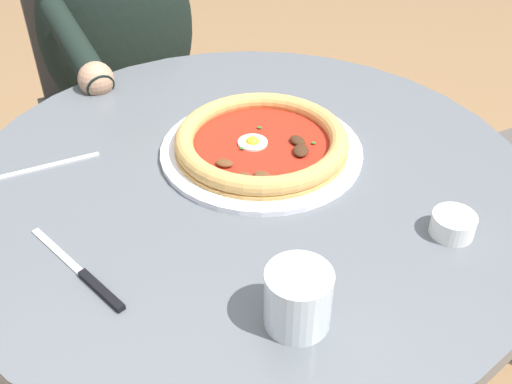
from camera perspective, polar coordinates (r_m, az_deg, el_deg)
name	(u,v)px	position (r m, az deg, el deg)	size (l,w,h in m)	color
dining_table	(249,250)	(1.04, -0.70, -5.66)	(0.91, 0.91, 0.73)	#565B60
pizza_on_plate	(262,143)	(0.97, 0.61, 4.75)	(0.33, 0.33, 0.04)	white
water_glass	(298,302)	(0.69, 4.13, -10.55)	(0.08, 0.08, 0.08)	silver
steak_knife	(89,278)	(0.79, -15.88, -8.05)	(0.16, 0.15, 0.01)	silver
ramekin_capers	(454,224)	(0.86, 18.63, -2.96)	(0.06, 0.06, 0.03)	white
fork_utensil	(47,166)	(1.00, -19.57, 2.36)	(0.16, 0.08, 0.00)	#BCBCC1
diner_person	(129,101)	(1.60, -12.19, 8.61)	(0.44, 0.58, 1.15)	#282833
cafe_chair_diner	(113,74)	(1.73, -13.71, 11.05)	(0.54, 0.54, 0.90)	#504A45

